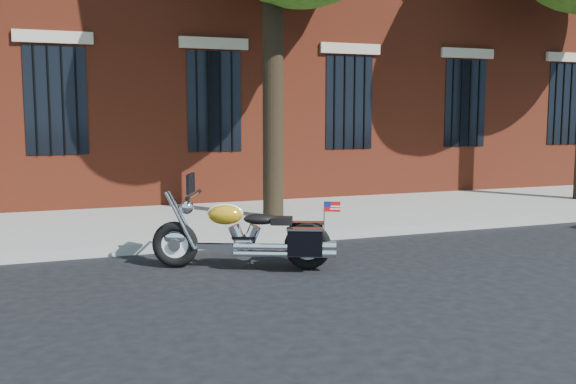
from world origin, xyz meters
name	(u,v)px	position (x,y,z in m)	size (l,w,h in m)	color
ground	(310,263)	(0.00, 0.00, 0.00)	(120.00, 120.00, 0.00)	black
curb	(275,239)	(0.00, 1.38, 0.07)	(40.00, 0.16, 0.15)	gray
sidewalk	(240,220)	(0.00, 3.26, 0.07)	(40.00, 3.60, 0.15)	gray
motorcycle	(250,237)	(-0.82, -0.03, 0.41)	(2.14, 1.32, 1.20)	black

